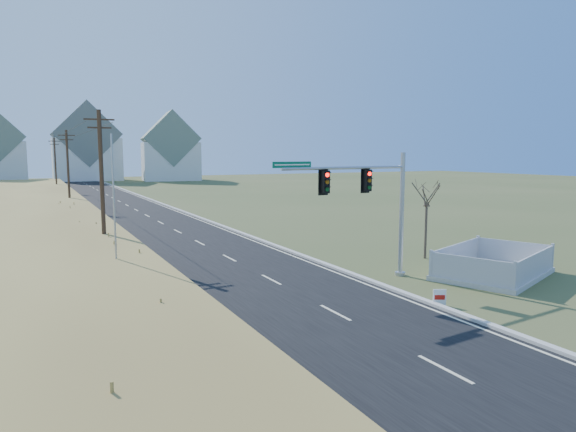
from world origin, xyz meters
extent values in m
plane|color=#3E4A24|center=(0.00, 0.00, 0.00)|extent=(260.00, 260.00, 0.00)
cube|color=black|center=(0.00, 50.00, 0.03)|extent=(8.00, 180.00, 0.06)
cube|color=#B2AFA8|center=(4.15, 50.00, 0.09)|extent=(0.30, 180.00, 0.18)
cylinder|color=#422D1E|center=(-6.50, 15.00, 4.50)|extent=(0.26, 0.26, 9.00)
cube|color=#422D1E|center=(-6.50, 15.00, 8.40)|extent=(1.80, 0.10, 0.10)
cube|color=#422D1E|center=(-6.50, 15.00, 7.90)|extent=(1.40, 0.10, 0.10)
cylinder|color=#422D1E|center=(-6.50, 45.00, 4.50)|extent=(0.26, 0.26, 9.00)
cube|color=#422D1E|center=(-6.50, 45.00, 8.40)|extent=(1.80, 0.10, 0.10)
cube|color=#422D1E|center=(-6.50, 45.00, 7.90)|extent=(1.40, 0.10, 0.10)
cylinder|color=#422D1E|center=(-6.50, 75.00, 4.50)|extent=(0.26, 0.26, 9.00)
cube|color=#422D1E|center=(-6.50, 75.00, 8.40)|extent=(1.80, 0.10, 0.10)
cube|color=#422D1E|center=(-6.50, 75.00, 7.90)|extent=(1.40, 0.10, 0.10)
cube|color=silver|center=(2.00, 112.00, 5.00)|extent=(15.00, 10.00, 10.00)
cube|color=slate|center=(2.00, 112.00, 10.90)|extent=(15.27, 10.20, 15.27)
cube|color=silver|center=(20.00, 104.00, 4.50)|extent=(13.87, 10.31, 9.00)
cube|color=slate|center=(20.00, 104.00, 9.90)|extent=(14.12, 10.51, 13.24)
cylinder|color=#9EA0A5|center=(6.50, 2.04, 0.09)|extent=(0.55, 0.55, 0.18)
cylinder|color=#9EA0A5|center=(6.50, 2.04, 3.19)|extent=(0.24, 0.24, 6.37)
cylinder|color=#9EA0A5|center=(2.88, 1.67, 5.64)|extent=(7.26, 0.89, 0.15)
cube|color=black|center=(4.15, 1.80, 5.02)|extent=(0.37, 0.31, 1.05)
cube|color=black|center=(1.61, 1.54, 5.02)|extent=(0.37, 0.31, 1.05)
cube|color=#055D3D|center=(-0.20, 1.35, 5.83)|extent=(2.00, 0.25, 0.27)
cube|color=#B7B5AD|center=(10.71, -0.25, 0.12)|extent=(7.48, 6.36, 0.24)
cube|color=#A8A7AC|center=(11.46, -2.12, 0.84)|extent=(5.63, 2.31, 1.21)
cube|color=#A8A7AC|center=(9.96, 1.61, 0.84)|extent=(5.63, 2.31, 1.21)
cube|color=#A8A7AC|center=(7.91, -1.37, 0.84)|extent=(1.57, 3.76, 1.21)
cube|color=#A8A7AC|center=(13.51, 0.86, 0.84)|extent=(1.57, 3.76, 1.21)
cube|color=white|center=(4.50, -2.98, 0.36)|extent=(0.51, 0.29, 0.67)
cube|color=#AC130B|center=(4.49, -3.00, 0.36)|extent=(0.40, 0.21, 0.20)
cylinder|color=#B7B5AD|center=(-7.00, 6.61, 0.07)|extent=(0.33, 0.33, 0.14)
cylinder|color=#9EA0A5|center=(-7.00, 6.61, 3.62)|extent=(0.09, 0.09, 7.25)
cylinder|color=#4C3F33|center=(10.68, 4.84, 1.65)|extent=(0.15, 0.15, 3.30)
camera|label=1|loc=(-10.53, -18.71, 6.29)|focal=32.00mm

